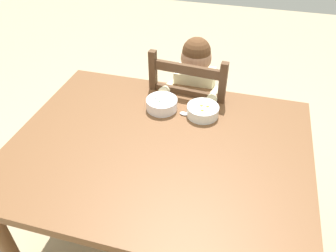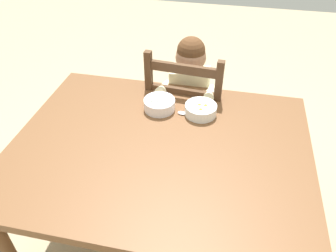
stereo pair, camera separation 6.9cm
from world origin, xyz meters
name	(u,v)px [view 1 (the left image)]	position (x,y,z in m)	size (l,w,h in m)	color
ground_plane	(161,235)	(0.00, 0.00, 0.00)	(8.00, 8.00, 0.00)	tan
dining_table	(159,159)	(0.00, 0.00, 0.62)	(1.33, 1.04, 0.70)	brown
dining_chair	(191,117)	(0.04, 0.57, 0.45)	(0.45, 0.45, 0.93)	#4D321E
child_figure	(193,93)	(0.04, 0.56, 0.63)	(0.32, 0.31, 0.96)	beige
bowl_of_peas	(162,104)	(-0.06, 0.27, 0.73)	(0.16, 0.16, 0.06)	white
bowl_of_carrots	(203,111)	(0.15, 0.27, 0.73)	(0.16, 0.16, 0.05)	white
spoon	(188,115)	(0.08, 0.25, 0.71)	(0.14, 0.04, 0.01)	silver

